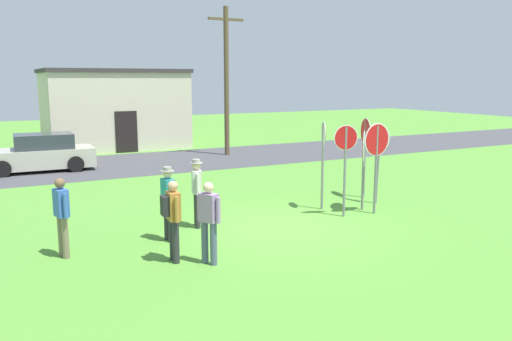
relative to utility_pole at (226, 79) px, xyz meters
name	(u,v)px	position (x,y,z in m)	size (l,w,h in m)	color
ground_plane	(278,228)	(-4.16, -12.23, -3.72)	(80.00, 80.00, 0.00)	#518E33
street_asphalt	(148,163)	(-4.16, -0.58, -3.71)	(60.00, 6.40, 0.01)	#424247
building_background	(113,108)	(-4.18, 5.85, -1.60)	(7.31, 5.65, 4.21)	beige
utility_pole	(226,79)	(0.00, 0.00, 0.00)	(1.80, 0.24, 7.08)	brown
parked_car_on_street	(40,154)	(-8.63, -0.60, -3.03)	(4.36, 2.13, 1.51)	#B7B2A3
stop_sign_center_cluster	(377,151)	(-1.07, -12.23, -1.96)	(0.90, 0.10, 2.52)	slate
stop_sign_tallest	(323,151)	(-2.07, -11.14, -2.02)	(0.29, 0.61, 2.53)	slate
stop_sign_leaning_right	(364,155)	(-1.10, -11.74, -2.15)	(0.61, 0.67, 2.27)	slate
stop_sign_rear_right	(365,143)	(-0.04, -10.49, -1.98)	(0.29, 0.80, 2.51)	slate
stop_sign_low_front	(379,150)	(-0.19, -11.31, -2.09)	(0.17, 0.79, 2.37)	slate
stop_sign_leaning_left	(345,155)	(-2.01, -12.09, -2.04)	(0.66, 0.18, 2.50)	slate
person_on_left	(173,215)	(-7.27, -13.34, -2.73)	(0.36, 0.57, 1.69)	#2D2D33
person_in_dark_shirt	(197,189)	(-5.93, -11.21, -2.73)	(0.31, 0.55, 1.74)	#2D2D33
person_with_sunhat	(62,213)	(-9.23, -12.00, -2.77)	(0.30, 0.56, 1.69)	#7A6B56
person_holding_notes	(168,199)	(-6.91, -11.96, -2.73)	(0.32, 0.57, 1.74)	#2D2D33
person_in_teal	(209,218)	(-6.67, -13.81, -2.77)	(0.37, 0.51, 1.69)	#4C5670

